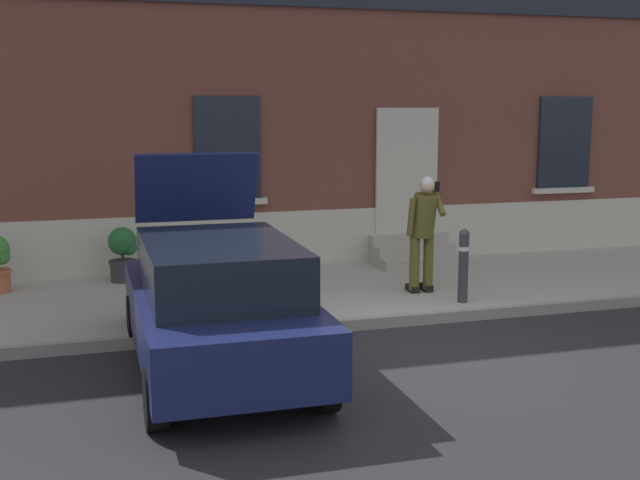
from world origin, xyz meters
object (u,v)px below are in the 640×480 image
hatchback_car_navy (218,302)px  bollard_near_person (464,263)px  person_on_phone (424,226)px  bollard_far_left (214,279)px  planter_cream (243,250)px  planter_charcoal (123,253)px

hatchback_car_navy → bollard_near_person: 4.08m
hatchback_car_navy → bollard_near_person: hatchback_car_navy is taller
person_on_phone → hatchback_car_navy: bearing=-138.1°
bollard_far_left → planter_cream: 2.62m
bollard_far_left → person_on_phone: bearing=12.1°
planter_cream → person_on_phone: bearing=-37.3°
bollard_near_person → planter_charcoal: (-4.50, 2.78, -0.11)m
bollard_near_person → planter_cream: bearing=137.1°
bollard_far_left → planter_cream: size_ratio=1.22×
hatchback_car_navy → planter_charcoal: size_ratio=4.74×
planter_cream → planter_charcoal: bearing=170.3°
person_on_phone → planter_cream: person_on_phone is taller
bollard_near_person → planter_charcoal: bearing=148.3°
bollard_near_person → person_on_phone: 0.87m
hatchback_car_navy → person_on_phone: (3.43, 2.29, 0.35)m
hatchback_car_navy → planter_charcoal: hatchback_car_navy is taller
planter_charcoal → planter_cream: (1.85, -0.32, 0.00)m
person_on_phone → planter_cream: (-2.33, 1.78, -0.54)m
bollard_far_left → planter_charcoal: bearing=109.5°
bollard_near_person → bollard_far_left: same height
bollard_far_left → hatchback_car_navy: bearing=-98.1°
bollard_far_left → planter_cream: bollard_far_left is taller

